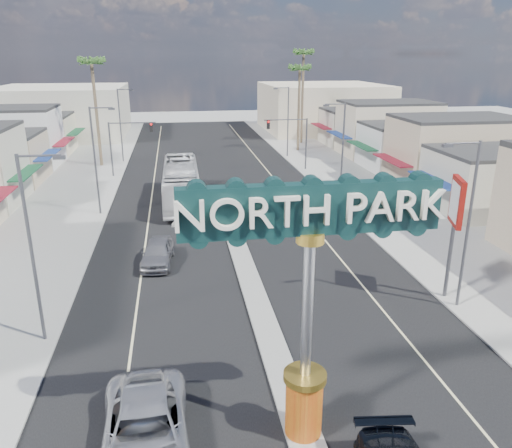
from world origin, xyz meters
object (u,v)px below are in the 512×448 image
object	(u,v)px
streetlight_l_near	(34,241)
city_bus	(181,183)
palm_left_far	(92,67)
streetlight_r_near	(466,218)
streetlight_r_far	(287,118)
traffic_signal_right	(291,134)
palm_right_far	(304,58)
streetlight_r_mid	(341,148)
palm_right_mid	(300,72)
bank_pylon_sign	(456,209)
streetlight_l_mid	(97,156)
traffic_signal_left	(127,138)
car_parked_left	(157,252)
gateway_sign	(309,286)
streetlight_l_far	(121,122)
suv_left	(145,432)

from	to	relation	value
streetlight_l_near	city_bus	world-z (taller)	streetlight_l_near
palm_left_far	city_bus	xyz separation A→B (m)	(9.34, -17.35, -9.67)
streetlight_l_near	city_bus	bearing A→B (deg)	73.35
streetlight_r_near	streetlight_r_far	size ratio (longest dim) A/B	1.00
traffic_signal_right	streetlight_l_near	bearing A→B (deg)	-119.99
palm_right_far	streetlight_r_mid	bearing A→B (deg)	-98.12
palm_right_mid	bank_pylon_sign	bearing A→B (deg)	-93.20
traffic_signal_right	streetlight_r_near	size ratio (longest dim) A/B	0.67
streetlight_l_mid	palm_right_mid	xyz separation A→B (m)	(23.43, 26.00, 5.54)
streetlight_l_mid	traffic_signal_right	bearing A→B (deg)	35.50
traffic_signal_right	streetlight_r_mid	xyz separation A→B (m)	(1.25, -13.99, 0.79)
traffic_signal_left	bank_pylon_sign	size ratio (longest dim) A/B	0.89
car_parked_left	streetlight_l_near	bearing A→B (deg)	-114.44
gateway_sign	streetlight_r_mid	distance (m)	29.91
traffic_signal_left	streetlight_l_mid	distance (m)	14.07
streetlight_l_far	streetlight_r_far	distance (m)	20.87
palm_right_mid	car_parked_left	distance (m)	42.93
streetlight_l_far	bank_pylon_sign	world-z (taller)	streetlight_l_far
streetlight_l_far	palm_left_far	bearing A→B (deg)	-142.08
traffic_signal_right	city_bus	bearing A→B (deg)	-138.55
streetlight_r_mid	palm_right_far	world-z (taller)	palm_right_far
traffic_signal_left	streetlight_r_far	bearing A→B (deg)	22.20
car_parked_left	bank_pylon_sign	bearing A→B (deg)	-19.21
streetlight_r_mid	palm_right_mid	distance (m)	26.71
streetlight_r_far	suv_left	xyz separation A→B (m)	(-15.92, -49.97, -4.18)
gateway_sign	palm_left_far	size ratio (longest dim) A/B	0.70
streetlight_l_mid	streetlight_r_far	distance (m)	30.32
streetlight_l_far	car_parked_left	distance (m)	34.10
bank_pylon_sign	traffic_signal_right	bearing A→B (deg)	109.82
streetlight_r_near	palm_right_far	distance (m)	52.71
streetlight_l_far	city_bus	distance (m)	20.75
car_parked_left	city_bus	xyz separation A→B (m)	(1.84, 14.13, 1.03)
streetlight_r_near	streetlight_r_mid	xyz separation A→B (m)	(0.00, 20.00, 0.00)
traffic_signal_left	streetlight_l_near	distance (m)	34.03
traffic_signal_right	palm_right_mid	xyz separation A→B (m)	(3.82, 12.01, 6.33)
car_parked_left	city_bus	world-z (taller)	city_bus
streetlight_r_near	palm_left_far	size ratio (longest dim) A/B	0.69
car_parked_left	bank_pylon_sign	size ratio (longest dim) A/B	0.69
palm_right_mid	palm_right_far	size ratio (longest dim) A/B	0.86
streetlight_r_far	suv_left	world-z (taller)	streetlight_r_far
palm_left_far	streetlight_r_near	bearing A→B (deg)	-59.64
palm_right_far	suv_left	bearing A→B (deg)	-108.86
traffic_signal_left	traffic_signal_right	size ratio (longest dim) A/B	1.00
gateway_sign	traffic_signal_left	xyz separation A→B (m)	(-9.18, 42.02, -1.65)
palm_right_far	suv_left	distance (m)	64.41
car_parked_left	bank_pylon_sign	world-z (taller)	bank_pylon_sign
traffic_signal_right	palm_left_far	xyz separation A→B (m)	(-22.18, 6.01, 7.22)
streetlight_r_near	palm_right_far	xyz separation A→B (m)	(4.57, 52.00, 7.32)
streetlight_r_near	traffic_signal_left	bearing A→B (deg)	119.99
streetlight_l_far	streetlight_r_far	bearing A→B (deg)	0.00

